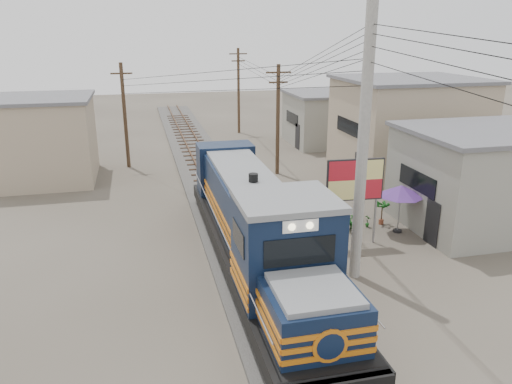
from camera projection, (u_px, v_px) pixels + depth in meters
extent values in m
plane|color=#473F35|center=(263.00, 280.00, 18.87)|extent=(120.00, 120.00, 0.00)
cube|color=#595651|center=(219.00, 196.00, 28.09)|extent=(3.60, 70.00, 0.16)
cube|color=#51331E|center=(210.00, 194.00, 27.92)|extent=(0.08, 70.00, 0.12)
cube|color=#51331E|center=(229.00, 192.00, 28.16)|extent=(0.08, 70.00, 0.12)
cube|color=black|center=(257.00, 250.00, 19.55)|extent=(3.01, 16.61, 0.57)
cube|color=black|center=(297.00, 331.00, 14.85)|extent=(2.28, 3.32, 0.67)
cube|color=black|center=(232.00, 212.00, 24.45)|extent=(2.28, 3.32, 0.67)
cube|color=black|center=(313.00, 318.00, 13.33)|extent=(2.47, 2.49, 1.56)
cube|color=black|center=(285.00, 250.00, 15.47)|extent=(2.95, 2.70, 3.22)
cube|color=slate|center=(286.00, 200.00, 14.96)|extent=(3.01, 2.83, 0.19)
cube|color=black|center=(300.00, 251.00, 14.04)|extent=(2.11, 0.06, 0.83)
cube|color=white|center=(301.00, 226.00, 13.79)|extent=(1.04, 0.06, 0.36)
cube|color=black|center=(243.00, 198.00, 21.55)|extent=(2.35, 10.17, 2.39)
cube|color=slate|center=(242.00, 170.00, 21.17)|extent=(2.11, 10.17, 0.19)
cube|color=#C76712|center=(257.00, 237.00, 19.38)|extent=(3.05, 16.61, 0.15)
cube|color=#C76712|center=(257.00, 229.00, 19.28)|extent=(3.05, 16.61, 0.15)
cube|color=#C76712|center=(257.00, 222.00, 19.18)|extent=(3.05, 16.61, 0.15)
cylinder|color=#9E9B93|center=(363.00, 149.00, 17.63)|extent=(0.40, 0.40, 10.00)
cylinder|color=#4C3826|center=(278.00, 121.00, 31.72)|extent=(0.24, 0.24, 7.00)
cube|color=#4C3826|center=(278.00, 72.00, 30.79)|extent=(1.60, 0.10, 0.10)
cube|color=#4C3826|center=(278.00, 82.00, 30.98)|extent=(1.20, 0.10, 0.10)
cylinder|color=#4C3826|center=(239.00, 91.00, 44.66)|extent=(0.24, 0.24, 7.50)
cube|color=#4C3826|center=(238.00, 54.00, 43.65)|extent=(1.60, 0.10, 0.10)
cube|color=#4C3826|center=(238.00, 61.00, 43.84)|extent=(1.20, 0.10, 0.10)
cylinder|color=#4C3826|center=(125.00, 116.00, 33.33)|extent=(0.24, 0.24, 7.00)
cube|color=#4C3826|center=(121.00, 70.00, 32.40)|extent=(1.60, 0.10, 0.10)
cube|color=#4C3826|center=(122.00, 80.00, 32.59)|extent=(1.20, 0.10, 0.10)
cube|color=gray|center=(484.00, 180.00, 23.48)|extent=(7.00, 6.00, 4.50)
cube|color=slate|center=(491.00, 131.00, 22.75)|extent=(7.35, 6.30, 0.20)
cube|color=black|center=(417.00, 181.00, 22.64)|extent=(0.05, 3.00, 0.90)
cube|color=tan|center=(407.00, 129.00, 31.79)|extent=(8.00, 7.00, 6.00)
cube|color=slate|center=(412.00, 79.00, 30.83)|extent=(8.40, 7.35, 0.20)
cube|color=black|center=(348.00, 127.00, 30.81)|extent=(0.05, 3.50, 0.90)
cube|color=gray|center=(327.00, 119.00, 41.02)|extent=(6.00, 6.00, 4.00)
cube|color=slate|center=(328.00, 93.00, 40.37)|extent=(6.30, 6.30, 0.20)
cube|color=black|center=(292.00, 118.00, 40.29)|extent=(0.05, 3.00, 0.90)
cube|color=tan|center=(42.00, 141.00, 30.69)|extent=(6.00, 6.00, 5.00)
cube|color=slate|center=(36.00, 98.00, 29.88)|extent=(6.30, 6.30, 0.20)
cylinder|color=#99999E|center=(330.00, 215.00, 21.45)|extent=(0.10, 0.10, 2.84)
cylinder|color=#99999E|center=(375.00, 212.00, 21.78)|extent=(0.10, 0.10, 2.84)
cube|color=black|center=(355.00, 180.00, 21.14)|extent=(2.50, 0.28, 1.82)
cube|color=red|center=(355.00, 180.00, 21.11)|extent=(2.39, 0.23, 1.71)
cylinder|color=black|center=(397.00, 231.00, 23.34)|extent=(0.42, 0.42, 0.10)
cylinder|color=#99999E|center=(399.00, 211.00, 23.03)|extent=(0.05, 0.05, 2.08)
cone|color=#4F2878|center=(401.00, 191.00, 22.72)|extent=(2.34, 2.34, 0.52)
imported|color=black|center=(337.00, 193.00, 26.10)|extent=(0.71, 0.54, 1.76)
imported|color=#19581A|center=(315.00, 224.00, 23.27)|extent=(0.44, 0.32, 0.79)
imported|color=#19581A|center=(329.00, 221.00, 23.26)|extent=(0.68, 0.62, 1.01)
imported|color=#19581A|center=(345.00, 219.00, 23.45)|extent=(1.24, 1.28, 1.08)
imported|color=#19581A|center=(354.00, 221.00, 23.58)|extent=(0.46, 0.46, 0.77)
imported|color=#19581A|center=(368.00, 221.00, 23.84)|extent=(0.32, 0.38, 0.60)
imported|color=#19581A|center=(308.00, 214.00, 24.08)|extent=(0.75, 0.72, 1.07)
imported|color=#19581A|center=(321.00, 214.00, 24.23)|extent=(1.05, 0.98, 0.96)
imported|color=#19581A|center=(334.00, 214.00, 24.39)|extent=(0.63, 0.63, 0.88)
imported|color=#19581A|center=(345.00, 212.00, 24.45)|extent=(0.64, 0.65, 1.04)
imported|color=#19581A|center=(359.00, 213.00, 24.67)|extent=(0.44, 0.37, 0.74)
imported|color=#19581A|center=(303.00, 210.00, 25.23)|extent=(0.67, 0.60, 0.68)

